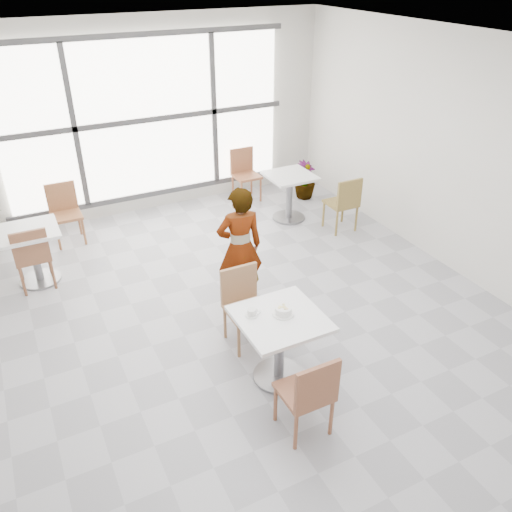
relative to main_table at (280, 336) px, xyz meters
name	(u,v)px	position (x,y,z in m)	size (l,w,h in m)	color
floor	(245,318)	(0.12, 1.04, -0.52)	(7.00, 7.00, 0.00)	#9E9EA5
ceiling	(241,46)	(0.12, 1.04, 2.48)	(7.00, 7.00, 0.00)	white
wall_back	(146,118)	(0.12, 4.54, 0.98)	(6.00, 6.00, 0.00)	silver
wall_right	(458,157)	(3.12, 1.04, 0.98)	(7.00, 7.00, 0.00)	silver
window	(148,119)	(0.12, 4.48, 0.98)	(4.60, 0.07, 2.52)	white
main_table	(280,336)	(0.00, 0.00, 0.00)	(0.80, 0.80, 0.75)	white
chair_near	(310,392)	(-0.12, -0.74, -0.02)	(0.42, 0.42, 0.87)	brown
chair_far	(243,301)	(-0.05, 0.72, -0.02)	(0.42, 0.42, 0.87)	#A3744E
oatmeal_bowl	(283,310)	(0.05, 0.03, 0.27)	(0.21, 0.21, 0.10)	white
coffee_cup	(252,313)	(-0.23, 0.15, 0.26)	(0.16, 0.13, 0.07)	white
person	(240,247)	(0.23, 1.39, 0.23)	(0.55, 0.36, 1.50)	black
bg_table_left	(33,248)	(-1.93, 2.98, -0.04)	(0.70, 0.70, 0.75)	white
bg_table_right	(290,190)	(1.91, 3.13, -0.04)	(0.70, 0.70, 0.75)	silver
bg_chair_left_near	(32,254)	(-1.95, 2.79, -0.02)	(0.42, 0.42, 0.87)	brown
bg_chair_left_far	(64,209)	(-1.38, 3.97, -0.02)	(0.42, 0.42, 0.87)	#9D613C
bg_chair_right_near	(344,201)	(2.43, 2.38, -0.02)	(0.42, 0.42, 0.87)	olive
bg_chair_right_far	(244,171)	(1.63, 4.19, -0.02)	(0.42, 0.42, 0.87)	#9B5B3B
plant_right	(305,180)	(2.57, 3.73, -0.20)	(0.36, 0.36, 0.65)	#487B44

